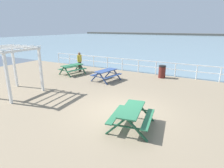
{
  "coord_description": "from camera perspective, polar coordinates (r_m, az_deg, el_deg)",
  "views": [
    {
      "loc": [
        3.57,
        -7.16,
        3.69
      ],
      "look_at": [
        -1.2,
        1.27,
        0.8
      ],
      "focal_mm": 30.4,
      "sensor_mm": 36.0,
      "label": 1
    }
  ],
  "objects": [
    {
      "name": "seaward_railing",
      "position": [
        15.61,
        15.8,
        5.09
      ],
      "size": [
        23.07,
        0.07,
        1.08
      ],
      "color": "white",
      "rests_on": "ground"
    },
    {
      "name": "picnic_table_near_right",
      "position": [
        7.28,
        5.94,
        -8.72
      ],
      "size": [
        1.81,
        2.04,
        0.8
      ],
      "rotation": [
        0.0,
        0.0,
        1.75
      ],
      "color": "#286B47",
      "rests_on": "ground"
    },
    {
      "name": "ground_plane",
      "position": [
        8.85,
        2.74,
        -8.75
      ],
      "size": [
        30.0,
        24.0,
        0.2
      ],
      "primitive_type": "cube",
      "color": "gray"
    },
    {
      "name": "lattice_pergola",
      "position": [
        11.95,
        -28.45,
        6.48
      ],
      "size": [
        2.64,
        2.75,
        2.7
      ],
      "rotation": [
        0.0,
        0.0,
        0.09
      ],
      "color": "white",
      "rests_on": "ground"
    },
    {
      "name": "sea_band",
      "position": [
        60.13,
        26.61,
        11.42
      ],
      "size": [
        142.0,
        90.0,
        0.01
      ],
      "primitive_type": "cube",
      "color": "gray",
      "rests_on": "ground"
    },
    {
      "name": "picnic_table_far_left",
      "position": [
        15.84,
        -11.85,
        4.97
      ],
      "size": [
        1.85,
        2.07,
        0.8
      ],
      "rotation": [
        0.0,
        0.0,
        1.36
      ],
      "color": "#286B47",
      "rests_on": "ground"
    },
    {
      "name": "picnic_table_near_left",
      "position": [
        13.58,
        -1.77,
        3.41
      ],
      "size": [
        1.77,
        2.0,
        0.8
      ],
      "rotation": [
        0.0,
        0.0,
        1.42
      ],
      "color": "#334C84",
      "rests_on": "ground"
    },
    {
      "name": "visitor",
      "position": [
        16.7,
        -9.73,
        6.95
      ],
      "size": [
        0.23,
        0.53,
        1.66
      ],
      "rotation": [
        0.0,
        0.0,
        0.02
      ],
      "color": "#4C4233",
      "rests_on": "ground"
    },
    {
      "name": "distant_shoreline",
      "position": [
        103.03,
        28.25,
        12.69
      ],
      "size": [
        142.0,
        6.0,
        1.8
      ],
      "primitive_type": "cube",
      "color": "#4C4C47",
      "rests_on": "ground"
    },
    {
      "name": "litter_bin",
      "position": [
        14.9,
        14.81,
        3.64
      ],
      "size": [
        0.55,
        0.55,
        0.95
      ],
      "color": "#591E19",
      "rests_on": "ground"
    }
  ]
}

